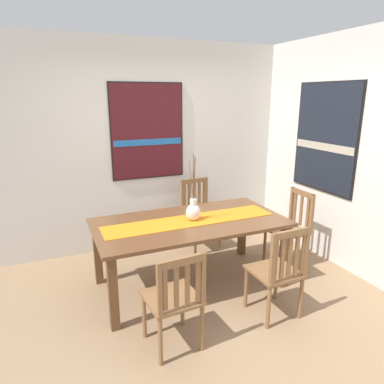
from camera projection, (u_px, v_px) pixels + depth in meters
ground_plane at (216, 311)px, 3.36m from camera, size 6.40×6.40×0.03m
wall_back at (154, 146)px, 4.63m from camera, size 6.40×0.12×2.70m
wall_side at (373, 159)px, 3.70m from camera, size 0.12×6.40×2.70m
dining_table at (190, 229)px, 3.65m from camera, size 1.98×1.02×0.74m
table_runner at (190, 221)px, 3.62m from camera, size 1.83×0.36×0.01m
centerpiece_vase at (193, 211)px, 3.60m from camera, size 0.16×0.21×0.72m
chair_0 at (175, 298)px, 2.74m from camera, size 0.45×0.45×0.87m
chair_1 at (199, 213)px, 4.64m from camera, size 0.45×0.45×0.94m
chair_2 at (279, 270)px, 3.14m from camera, size 0.43×0.43×0.91m
chair_3 at (291, 227)px, 4.18m from camera, size 0.42×0.42×0.91m
painting_on_back_wall at (147, 132)px, 4.48m from camera, size 0.97×0.05×1.23m
painting_on_side_wall at (326, 138)px, 4.19m from camera, size 0.05×0.99×1.31m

